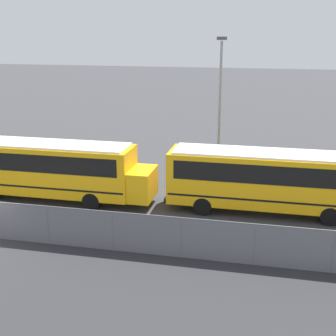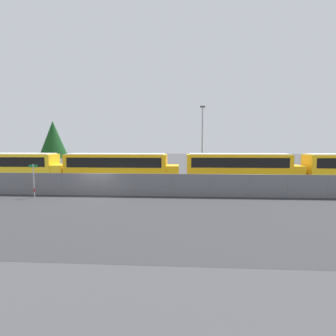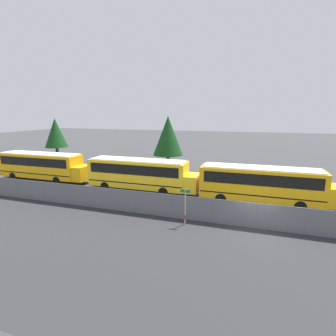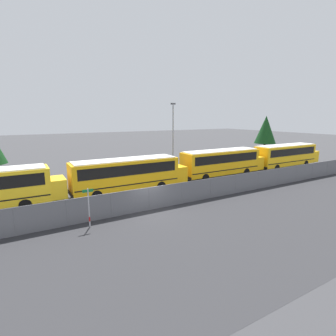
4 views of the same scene
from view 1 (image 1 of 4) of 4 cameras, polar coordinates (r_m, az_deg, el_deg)
school_bus_2 at (r=26.77m, az=-14.36°, el=0.21°), size 11.41×2.49×3.24m
school_bus_3 at (r=24.55m, az=12.50°, el=-1.14°), size 11.41×2.49×3.24m
light_pole at (r=29.70m, az=6.34°, el=7.90°), size 0.60×0.24×8.78m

